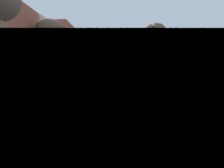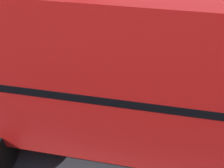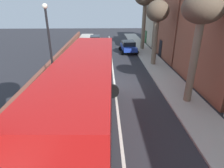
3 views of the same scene
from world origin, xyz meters
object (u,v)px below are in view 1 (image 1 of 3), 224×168
street_tree_right_5 (147,49)px  lamppost_right (153,54)px  double_decker_bus (123,72)px  street_tree_right_1 (147,54)px  street_tree_right_3 (155,35)px  parked_car_red_left_0 (99,84)px  street_tree_left_0 (49,33)px

street_tree_right_5 → lamppost_right: street_tree_right_5 is taller
double_decker_bus → street_tree_right_1: (3.34, 11.61, 3.05)m
double_decker_bus → street_tree_right_3: 6.37m
parked_car_red_left_0 → lamppost_right: (6.80, -17.76, 2.84)m
parked_car_red_left_0 → lamppost_right: size_ratio=0.69×
double_decker_bus → street_tree_left_0: 8.08m
street_tree_right_3 → street_tree_right_5: (-0.02, 11.99, -0.04)m
double_decker_bus → parked_car_red_left_0: 14.90m
double_decker_bus → street_tree_right_1: street_tree_right_1 is taller
street_tree_right_3 → lamppost_right: (-0.95, -6.66, -2.81)m
street_tree_left_0 → street_tree_right_3: street_tree_right_3 is taller
lamppost_right → double_decker_bus: bearing=126.3°
street_tree_right_1 → street_tree_left_0: bearing=-124.5°
street_tree_right_1 → street_tree_right_3: bearing=-88.6°
parked_car_red_left_0 → lamppost_right: lamppost_right is taller
parked_car_red_left_0 → street_tree_right_5: bearing=6.6°
street_tree_right_1 → street_tree_right_5: bearing=87.0°
parked_car_red_left_0 → street_tree_left_0: size_ratio=0.62×
street_tree_left_0 → street_tree_right_1: street_tree_left_0 is taller
street_tree_right_1 → lamppost_right: street_tree_right_1 is taller
street_tree_right_3 → lamppost_right: bearing=-98.1°
double_decker_bus → street_tree_right_3: street_tree_right_3 is taller
parked_car_red_left_0 → street_tree_right_1: street_tree_right_1 is taller
street_tree_left_0 → double_decker_bus: bearing=23.8°
double_decker_bus → parked_car_red_left_0: double_decker_bus is taller
street_tree_right_1 → lamppost_right: size_ratio=1.04×
double_decker_bus → street_tree_right_1: bearing=73.9°
lamppost_right → street_tree_left_0: bearing=176.4°
street_tree_left_0 → street_tree_right_5: street_tree_right_5 is taller
street_tree_right_1 → street_tree_right_5: (0.18, 3.51, 1.16)m
double_decker_bus → street_tree_right_5: bearing=76.9°
street_tree_right_3 → parked_car_red_left_0: bearing=124.9°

